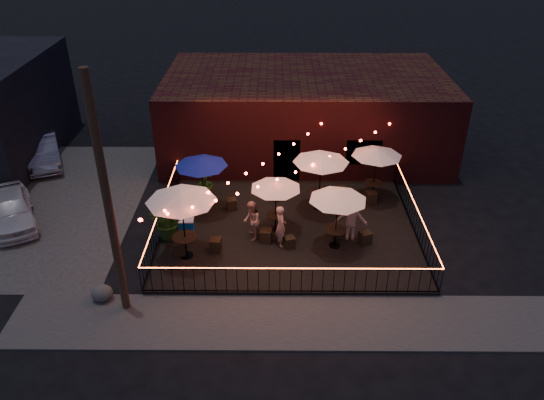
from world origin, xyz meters
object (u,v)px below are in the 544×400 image
at_px(cafe_table_0, 181,197).
at_px(cafe_table_2, 276,186).
at_px(cooler, 187,228).
at_px(utility_pole, 108,203).
at_px(cafe_table_1, 201,162).
at_px(cafe_table_5, 377,153).
at_px(cafe_table_3, 321,159).
at_px(cafe_table_4, 338,197).
at_px(boulder, 102,293).

bearing_deg(cafe_table_0, cafe_table_2, 28.85).
height_order(cafe_table_2, cooler, cafe_table_2).
height_order(utility_pole, cooler, utility_pole).
distance_m(utility_pole, cafe_table_1, 6.54).
bearing_deg(cafe_table_5, cafe_table_3, -158.90).
bearing_deg(cafe_table_2, cafe_table_0, -151.15).
xyz_separation_m(utility_pole, cafe_table_4, (7.15, 3.35, -1.69)).
distance_m(cafe_table_2, cafe_table_5, 5.01).
relative_size(cafe_table_3, cooler, 3.36).
height_order(cafe_table_5, boulder, cafe_table_5).
distance_m(cafe_table_5, boulder, 12.25).
relative_size(cafe_table_5, boulder, 2.93).
xyz_separation_m(cafe_table_2, cooler, (-3.45, -0.53, -1.60)).
distance_m(utility_pole, cafe_table_3, 9.24).
bearing_deg(boulder, cafe_table_1, 64.27).
bearing_deg(cafe_table_4, cafe_table_1, 152.95).
height_order(utility_pole, boulder, utility_pole).
distance_m(cafe_table_1, cafe_table_4, 5.93).
relative_size(cafe_table_2, cooler, 3.40).
xyz_separation_m(cafe_table_1, cafe_table_4, (5.28, -2.70, -0.03)).
xyz_separation_m(cafe_table_1, cafe_table_2, (3.02, -1.55, -0.21)).
height_order(cafe_table_0, cafe_table_5, cafe_table_0).
bearing_deg(cafe_table_4, cooler, 173.84).
bearing_deg(cafe_table_5, cafe_table_1, -171.87).
distance_m(cafe_table_0, cafe_table_5, 8.77).
distance_m(cafe_table_3, cooler, 6.04).
bearing_deg(cafe_table_1, cafe_table_2, -27.20).
relative_size(cafe_table_0, cafe_table_3, 1.11).
xyz_separation_m(cafe_table_0, cafe_table_3, (5.13, 3.47, -0.19)).
distance_m(utility_pole, cafe_table_5, 11.71).
height_order(utility_pole, cafe_table_3, utility_pole).
distance_m(cafe_table_3, boulder, 9.80).
height_order(cafe_table_3, cooler, cafe_table_3).
distance_m(cafe_table_1, cooler, 2.79).
height_order(cafe_table_3, boulder, cafe_table_3).
height_order(utility_pole, cafe_table_2, utility_pole).
relative_size(cafe_table_3, cafe_table_5, 1.08).
height_order(cafe_table_0, cafe_table_2, cafe_table_0).
bearing_deg(utility_pole, cooler, 69.96).
relative_size(cafe_table_4, cafe_table_5, 1.07).
xyz_separation_m(cafe_table_4, boulder, (-8.02, -2.99, -2.00)).
bearing_deg(cafe_table_0, utility_pole, -120.88).
bearing_deg(cafe_table_5, cafe_table_4, -118.39).
height_order(utility_pole, cafe_table_5, utility_pole).
bearing_deg(boulder, utility_pole, -22.24).
bearing_deg(cafe_table_3, cooler, -157.57).
bearing_deg(cafe_table_2, utility_pole, -137.46).
xyz_separation_m(utility_pole, cafe_table_0, (1.60, 2.68, -1.33)).
bearing_deg(cafe_table_0, cooler, 96.85).
distance_m(cafe_table_4, cooler, 6.00).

